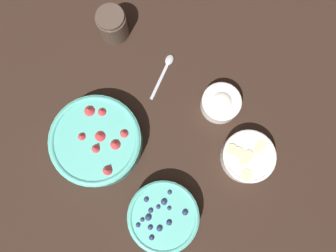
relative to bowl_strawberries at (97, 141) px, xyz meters
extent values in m
plane|color=black|center=(-0.08, -0.16, -0.04)|extent=(4.00, 4.00, 0.00)
cylinder|color=#56B7A8|center=(0.00, 0.00, -0.01)|extent=(0.23, 0.23, 0.06)
torus|color=#56B7A8|center=(0.00, 0.00, 0.02)|extent=(0.23, 0.23, 0.02)
cylinder|color=red|center=(0.00, 0.00, 0.01)|extent=(0.18, 0.18, 0.02)
cone|color=red|center=(-0.08, 0.03, 0.03)|extent=(0.03, 0.03, 0.03)
cone|color=red|center=(0.06, -0.05, 0.03)|extent=(0.04, 0.04, 0.03)
cone|color=red|center=(-0.04, -0.06, 0.03)|extent=(0.03, 0.03, 0.02)
cone|color=red|center=(-0.02, 0.01, 0.03)|extent=(0.03, 0.03, 0.03)
cone|color=red|center=(0.03, 0.01, 0.03)|extent=(0.03, 0.03, 0.02)
cone|color=red|center=(0.03, -0.06, 0.03)|extent=(0.03, 0.03, 0.02)
cone|color=red|center=(0.00, -0.02, 0.03)|extent=(0.04, 0.04, 0.02)
cone|color=red|center=(-0.05, -0.03, 0.03)|extent=(0.03, 0.03, 0.02)
cylinder|color=#56B7A8|center=(-0.25, 0.03, -0.01)|extent=(0.17, 0.17, 0.05)
torus|color=#56B7A8|center=(-0.25, 0.03, 0.01)|extent=(0.17, 0.17, 0.01)
cylinder|color=navy|center=(-0.25, 0.03, 0.00)|extent=(0.14, 0.14, 0.02)
sphere|color=navy|center=(-0.28, -0.01, 0.02)|extent=(0.01, 0.01, 0.01)
sphere|color=navy|center=(-0.22, 0.05, 0.02)|extent=(0.02, 0.02, 0.02)
sphere|color=navy|center=(-0.22, -0.03, 0.02)|extent=(0.01, 0.01, 0.01)
sphere|color=navy|center=(-0.22, 0.04, 0.02)|extent=(0.01, 0.01, 0.01)
sphere|color=navy|center=(-0.23, 0.02, 0.02)|extent=(0.01, 0.01, 0.01)
sphere|color=navy|center=(-0.26, 0.08, 0.02)|extent=(0.01, 0.01, 0.01)
sphere|color=navy|center=(-0.19, 0.02, 0.02)|extent=(0.01, 0.01, 0.01)
sphere|color=navy|center=(-0.23, 0.00, 0.02)|extent=(0.02, 0.02, 0.02)
sphere|color=navy|center=(-0.26, 0.05, 0.02)|extent=(0.01, 0.01, 0.01)
sphere|color=navy|center=(-0.25, 0.00, 0.02)|extent=(0.01, 0.01, 0.01)
sphere|color=navy|center=(-0.24, 0.07, 0.02)|extent=(0.01, 0.01, 0.01)
sphere|color=navy|center=(-0.22, 0.08, 0.02)|extent=(0.01, 0.01, 0.01)
sphere|color=navy|center=(-0.27, 0.03, 0.02)|extent=(0.01, 0.01, 0.01)
sphere|color=navy|center=(-0.22, 0.07, 0.02)|extent=(0.01, 0.01, 0.01)
cylinder|color=white|center=(-0.32, -0.22, -0.02)|extent=(0.13, 0.13, 0.04)
torus|color=white|center=(-0.32, -0.22, 0.00)|extent=(0.13, 0.13, 0.01)
cylinder|color=beige|center=(-0.32, -0.22, 0.00)|extent=(0.11, 0.11, 0.01)
cylinder|color=beige|center=(-0.29, -0.21, 0.01)|extent=(0.03, 0.03, 0.01)
cylinder|color=beige|center=(-0.31, -0.21, 0.01)|extent=(0.03, 0.03, 0.01)
cylinder|color=beige|center=(-0.32, -0.26, 0.01)|extent=(0.02, 0.02, 0.00)
cylinder|color=beige|center=(-0.34, -0.18, 0.01)|extent=(0.03, 0.03, 0.00)
cylinder|color=beige|center=(-0.32, -0.25, 0.01)|extent=(0.02, 0.02, 0.00)
cylinder|color=beige|center=(-0.31, -0.22, 0.01)|extent=(0.03, 0.03, 0.01)
cylinder|color=beige|center=(-0.27, -0.21, 0.01)|extent=(0.03, 0.03, 0.01)
cylinder|color=white|center=(-0.17, -0.29, -0.02)|extent=(0.10, 0.10, 0.05)
torus|color=white|center=(-0.17, -0.29, 0.01)|extent=(0.10, 0.10, 0.01)
cylinder|color=white|center=(-0.17, -0.29, 0.00)|extent=(0.08, 0.08, 0.01)
ellipsoid|color=white|center=(-0.17, -0.29, 0.01)|extent=(0.05, 0.05, 0.02)
cylinder|color=#4C3D33|center=(0.18, -0.26, 0.00)|extent=(0.08, 0.08, 0.08)
cylinder|color=#472819|center=(0.18, -0.26, 0.00)|extent=(0.07, 0.07, 0.06)
cylinder|color=#4C3D33|center=(0.18, -0.26, 0.05)|extent=(0.07, 0.07, 0.01)
cube|color=#B2B2B7|center=(-0.01, -0.23, -0.04)|extent=(0.04, 0.11, 0.01)
ellipsoid|color=#B2B2B7|center=(0.01, -0.29, -0.03)|extent=(0.03, 0.04, 0.01)
camera|label=1|loc=(-0.21, -0.04, 0.82)|focal=35.00mm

